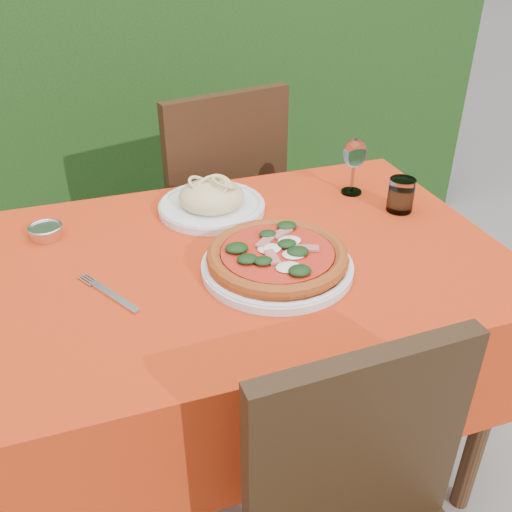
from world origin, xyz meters
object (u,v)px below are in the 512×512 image
object	(u,v)px
chair_far	(215,202)
fork	(114,297)
wine_glass	(355,156)
pizza_plate	(277,259)
steel_ramekin	(46,232)
water_glass	(401,197)
pasta_plate	(212,201)

from	to	relation	value
chair_far	fork	size ratio (longest dim) A/B	4.47
wine_glass	pizza_plate	bearing A→B (deg)	-137.69
chair_far	steel_ramekin	xyz separation A→B (m)	(-0.55, -0.44, 0.20)
fork	pizza_plate	bearing A→B (deg)	-30.85
pizza_plate	water_glass	bearing A→B (deg)	22.49
chair_far	water_glass	world-z (taller)	chair_far
chair_far	steel_ramekin	distance (m)	0.73
chair_far	pasta_plate	distance (m)	0.49
steel_ramekin	water_glass	bearing A→B (deg)	-9.52
pasta_plate	water_glass	xyz separation A→B (m)	(0.49, -0.17, 0.01)
wine_glass	pasta_plate	bearing A→B (deg)	177.17
steel_ramekin	wine_glass	bearing A→B (deg)	-0.69
pizza_plate	water_glass	distance (m)	0.46
chair_far	pasta_plate	size ratio (longest dim) A/B	3.33
chair_far	wine_glass	bearing A→B (deg)	111.72
water_glass	pasta_plate	bearing A→B (deg)	161.31
pizza_plate	steel_ramekin	bearing A→B (deg)	146.48
wine_glass	fork	bearing A→B (deg)	-156.77
fork	pasta_plate	bearing A→B (deg)	18.12
chair_far	fork	bearing A→B (deg)	48.51
steel_ramekin	chair_far	bearing A→B (deg)	38.22
pasta_plate	fork	size ratio (longest dim) A/B	1.34
pasta_plate	water_glass	bearing A→B (deg)	-18.69
steel_ramekin	fork	bearing A→B (deg)	-67.85
pizza_plate	wine_glass	bearing A→B (deg)	42.31
fork	steel_ramekin	bearing A→B (deg)	82.99
chair_far	pasta_plate	bearing A→B (deg)	62.36
water_glass	chair_far	bearing A→B (deg)	122.31
pizza_plate	fork	distance (m)	0.37
pasta_plate	steel_ramekin	xyz separation A→B (m)	(-0.44, -0.01, -0.02)
chair_far	fork	world-z (taller)	chair_far
wine_glass	fork	xyz separation A→B (m)	(-0.72, -0.31, -0.11)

